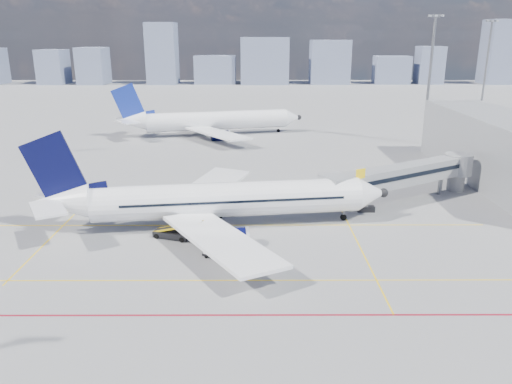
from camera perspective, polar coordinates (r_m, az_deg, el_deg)
ground at (r=52.13m, az=-3.21°, el=-7.00°), size 420.00×420.00×0.00m
apron_markings at (r=48.63m, az=-4.13°, el=-8.90°), size 90.00×35.12×0.01m
jet_bridge at (r=69.87m, az=17.12°, el=1.90°), size 23.55×15.78×6.30m
terminal_block at (r=83.92m, az=26.21°, el=4.28°), size 10.00×42.00×10.00m
floodlight_mast_ne at (r=108.57m, az=19.22°, el=12.31°), size 3.20×0.61×25.45m
floodlight_mast_far at (r=151.04m, az=24.82°, el=12.88°), size 3.20×0.61×25.45m
distant_skyline at (r=237.66m, az=0.27°, el=14.72°), size 246.57×15.08×28.55m
main_aircraft at (r=58.15m, az=-4.92°, el=-0.99°), size 41.64×36.18×12.20m
second_aircraft at (r=113.50m, az=-5.32°, el=8.09°), size 41.96×36.10×12.39m
baggage_tug at (r=51.73m, az=-2.38°, el=-6.41°), size 2.09×1.51×1.33m
cargo_dolly at (r=50.84m, az=-3.89°, el=-6.26°), size 4.13×2.78×2.08m
belt_loader at (r=56.22m, az=-9.46°, el=-4.66°), size 5.93×3.12×2.40m
ramp_worker at (r=48.83m, az=0.15°, el=-7.52°), size 0.47×0.69×1.87m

